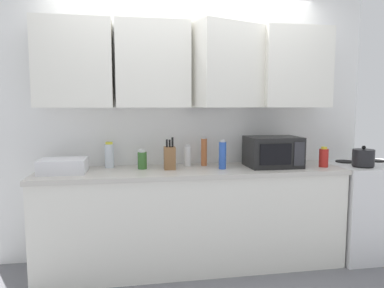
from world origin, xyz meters
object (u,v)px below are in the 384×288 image
at_px(dish_rack, 63,166).
at_px(bottle_green_oil, 142,160).
at_px(stove_range, 367,209).
at_px(kettle, 363,157).
at_px(microwave, 273,152).
at_px(bottle_white_jar, 187,156).
at_px(bottle_blue_cleaner, 223,155).
at_px(bottle_red_sauce, 324,158).
at_px(knife_block, 170,158).
at_px(bottle_spice_jar, 204,152).
at_px(bottle_clear_tall, 109,155).

height_order(dish_rack, bottle_green_oil, bottle_green_oil).
bearing_deg(stove_range, dish_rack, 179.60).
relative_size(kettle, microwave, 0.40).
bearing_deg(bottle_white_jar, bottle_blue_cleaner, -35.59).
xyz_separation_m(bottle_red_sauce, bottle_green_oil, (-1.66, 0.18, -0.00)).
relative_size(knife_block, bottle_green_oil, 1.61).
relative_size(knife_block, bottle_red_sauce, 1.52).
bearing_deg(bottle_blue_cleaner, kettle, -5.04).
relative_size(kettle, bottle_blue_cleaner, 0.74).
distance_m(bottle_spice_jar, bottle_green_oil, 0.59).
xyz_separation_m(bottle_green_oil, bottle_white_jar, (0.42, 0.08, 0.01)).
distance_m(microwave, bottle_spice_jar, 0.64).
distance_m(stove_range, dish_rack, 2.91).
height_order(bottle_spice_jar, bottle_clear_tall, bottle_spice_jar).
relative_size(bottle_spice_jar, bottle_white_jar, 1.37).
xyz_separation_m(bottle_spice_jar, bottle_clear_tall, (-0.88, 0.04, -0.02)).
relative_size(stove_range, bottle_clear_tall, 3.86).
height_order(bottle_red_sauce, bottle_green_oil, bottle_red_sauce).
distance_m(dish_rack, bottle_green_oil, 0.67).
bearing_deg(bottle_green_oil, kettle, -6.79).
height_order(stove_range, bottle_white_jar, bottle_white_jar).
relative_size(microwave, knife_block, 1.67).
relative_size(stove_range, kettle, 4.69).
bearing_deg(bottle_clear_tall, bottle_spice_jar, -2.34).
xyz_separation_m(bottle_green_oil, bottle_clear_tall, (-0.30, 0.11, 0.03)).
xyz_separation_m(microwave, knife_block, (-0.96, 0.03, -0.04)).
bearing_deg(bottle_white_jar, microwave, -11.87).
height_order(knife_block, bottle_spice_jar, knife_block).
xyz_separation_m(knife_block, bottle_clear_tall, (-0.54, 0.17, 0.01)).
bearing_deg(dish_rack, bottle_clear_tall, 27.77).
height_order(bottle_spice_jar, bottle_white_jar, bottle_spice_jar).
height_order(kettle, dish_rack, kettle).
relative_size(knife_block, bottle_white_jar, 1.44).
bearing_deg(microwave, dish_rack, 179.92).
distance_m(knife_block, bottle_blue_cleaner, 0.47).
bearing_deg(kettle, bottle_white_jar, 168.66).
bearing_deg(bottle_blue_cleaner, bottle_spice_jar, 122.21).
relative_size(dish_rack, bottle_blue_cleaner, 1.45).
distance_m(stove_range, bottle_clear_tall, 2.56).
relative_size(stove_range, knife_block, 3.18).
distance_m(bottle_green_oil, bottle_white_jar, 0.43).
bearing_deg(stove_range, bottle_green_oil, 177.36).
bearing_deg(knife_block, bottle_blue_cleaner, -8.29).
xyz_separation_m(stove_range, dish_rack, (-2.86, 0.02, 0.51)).
bearing_deg(kettle, microwave, 169.16).
height_order(microwave, bottle_green_oil, microwave).
distance_m(kettle, bottle_white_jar, 1.63).
bearing_deg(knife_block, bottle_red_sauce, -5.05).
distance_m(dish_rack, bottle_red_sauce, 2.33).
distance_m(microwave, knife_block, 0.96).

